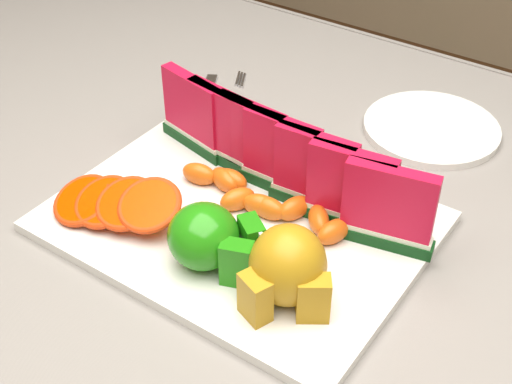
# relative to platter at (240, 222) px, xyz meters

# --- Properties ---
(table) EXTENTS (1.40, 0.90, 0.75)m
(table) POSITION_rel_platter_xyz_m (0.04, 0.00, -0.11)
(table) COLOR #473016
(table) RESTS_ON ground
(tablecloth) EXTENTS (1.53, 1.03, 0.20)m
(tablecloth) POSITION_rel_platter_xyz_m (0.04, 0.00, -0.05)
(tablecloth) COLOR gray
(tablecloth) RESTS_ON table
(platter) EXTENTS (0.40, 0.30, 0.01)m
(platter) POSITION_rel_platter_xyz_m (0.00, 0.00, 0.00)
(platter) COLOR silver
(platter) RESTS_ON tablecloth
(apple_cluster) EXTENTS (0.11, 0.09, 0.07)m
(apple_cluster) POSITION_rel_platter_xyz_m (0.02, -0.07, 0.04)
(apple_cluster) COLOR #398E16
(apple_cluster) RESTS_ON platter
(pear_cluster) EXTENTS (0.09, 0.09, 0.08)m
(pear_cluster) POSITION_rel_platter_xyz_m (0.11, -0.07, 0.04)
(pear_cluster) COLOR #AA6005
(pear_cluster) RESTS_ON platter
(side_plate) EXTENTS (0.24, 0.24, 0.01)m
(side_plate) POSITION_rel_platter_xyz_m (0.10, 0.30, -0.00)
(side_plate) COLOR silver
(side_plate) RESTS_ON tablecloth
(fork) EXTENTS (0.09, 0.19, 0.00)m
(fork) POSITION_rel_platter_xyz_m (-0.19, 0.19, -0.00)
(fork) COLOR silver
(fork) RESTS_ON tablecloth
(watermelon_row) EXTENTS (0.39, 0.07, 0.10)m
(watermelon_row) POSITION_rel_platter_xyz_m (0.01, 0.07, 0.05)
(watermelon_row) COLOR #0D3409
(watermelon_row) RESTS_ON platter
(orange_fan_front) EXTENTS (0.16, 0.11, 0.05)m
(orange_fan_front) POSITION_rel_platter_xyz_m (-0.11, -0.08, 0.03)
(orange_fan_front) COLOR #F34B11
(orange_fan_front) RESTS_ON platter
(orange_fan_back) EXTENTS (0.23, 0.10, 0.04)m
(orange_fan_back) POSITION_rel_platter_xyz_m (-0.04, 0.12, 0.02)
(orange_fan_back) COLOR #F34B11
(orange_fan_back) RESTS_ON platter
(tangerine_segments) EXTENTS (0.22, 0.07, 0.03)m
(tangerine_segments) POSITION_rel_platter_xyz_m (0.01, 0.03, 0.02)
(tangerine_segments) COLOR orange
(tangerine_segments) RESTS_ON platter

